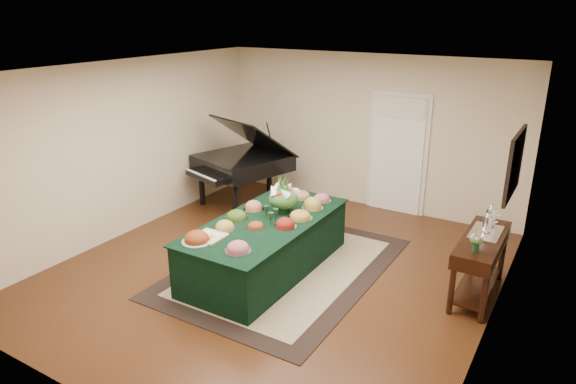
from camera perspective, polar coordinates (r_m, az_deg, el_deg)
The scene contains 14 objects.
ground at distance 7.16m, azimuth -1.25°, elevation -8.64°, with size 6.00×6.00×0.00m, color black.
area_rug at distance 7.21m, azimuth -0.35°, elevation -8.34°, with size 2.45×3.43×0.01m.
kitchen_doorway at distance 9.06m, azimuth 12.07°, elevation 4.06°, with size 1.05×0.07×2.10m.
buffet_table at distance 7.01m, azimuth -2.42°, elevation -5.91°, with size 1.22×2.59×0.74m.
food_platters at distance 6.87m, azimuth -2.32°, elevation -2.69°, with size 1.06×2.35×0.13m.
cutting_board at distance 6.43m, azimuth -8.73°, elevation -4.67°, with size 0.37×0.37×0.10m.
green_goblets at distance 6.79m, azimuth -1.92°, elevation -2.57°, with size 0.25×0.25×0.18m.
floral_centerpiece at distance 7.04m, azimuth -0.52°, elevation -0.33°, with size 0.43×0.43×0.43m.
grand_piano at distance 9.21m, azimuth -5.11°, elevation 3.34°, with size 1.77×1.87×1.65m.
wicker_basket at distance 8.72m, azimuth -2.47°, elevation -2.49°, with size 0.35×0.35×0.22m, color #A97044.
mahogany_sideboard at distance 6.71m, azimuth 20.69°, elevation -6.13°, with size 0.45×1.37×0.80m.
tea_service at distance 6.82m, azimuth 21.40°, elevation -3.05°, with size 0.34×0.58×0.30m.
pink_bouquet at distance 6.16m, azimuth 20.21°, elevation -5.05°, with size 0.17×0.17×0.22m.
wall_painting at distance 6.30m, azimuth 23.87°, elevation 2.82°, with size 0.05×0.95×0.75m.
Camera 1 is at (3.38, -5.32, 3.40)m, focal length 32.00 mm.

